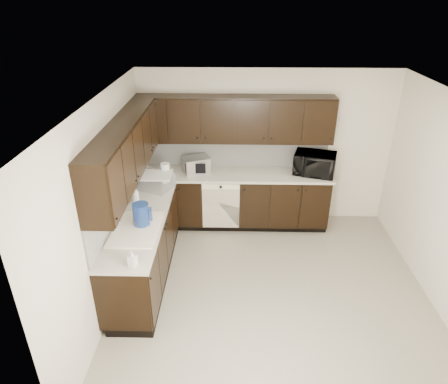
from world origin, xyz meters
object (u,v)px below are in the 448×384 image
object	(u,v)px
microwave	(315,164)
blue_pitcher	(141,215)
sink	(136,234)
storage_bin	(153,181)
toaster_oven	(196,165)

from	to	relation	value
microwave	blue_pitcher	size ratio (longest dim) A/B	2.09
sink	storage_bin	world-z (taller)	sink
sink	toaster_oven	world-z (taller)	sink
blue_pitcher	toaster_oven	bearing A→B (deg)	74.26
toaster_oven	storage_bin	world-z (taller)	toaster_oven
storage_bin	toaster_oven	bearing A→B (deg)	45.26
toaster_oven	storage_bin	bearing A→B (deg)	-156.09
toaster_oven	blue_pitcher	world-z (taller)	blue_pitcher
storage_bin	blue_pitcher	xyz separation A→B (m)	(0.05, -1.05, 0.05)
sink	blue_pitcher	size ratio (longest dim) A/B	2.76
sink	microwave	bearing A→B (deg)	35.07
microwave	storage_bin	distance (m)	2.48
sink	storage_bin	xyz separation A→B (m)	(0.01, 1.15, 0.16)
microwave	sink	bearing A→B (deg)	-128.33
sink	toaster_oven	size ratio (longest dim) A/B	2.10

